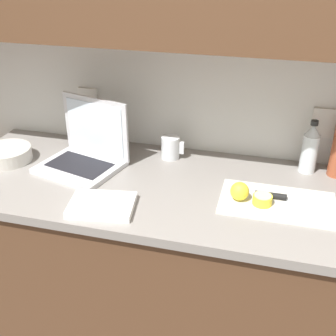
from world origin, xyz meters
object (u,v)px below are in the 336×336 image
(lemon_whole_beside, at_px, (240,191))
(measuring_cup, at_px, (171,148))
(bowl_white, at_px, (7,154))
(lemon_half_cut, at_px, (262,200))
(bottle_water_clear, at_px, (310,149))
(laptop, at_px, (86,151))
(cutting_board, at_px, (277,203))
(knife, at_px, (282,197))

(lemon_whole_beside, relative_size, measuring_cup, 0.68)
(bowl_white, bearing_deg, lemon_half_cut, -4.36)
(lemon_whole_beside, distance_m, bottle_water_clear, 0.38)
(laptop, xyz_separation_m, lemon_whole_beside, (0.63, -0.12, -0.02))
(laptop, bearing_deg, bottle_water_clear, 25.73)
(lemon_half_cut, xyz_separation_m, measuring_cup, (-0.40, 0.27, 0.02))
(cutting_board, distance_m, measuring_cup, 0.51)
(cutting_board, height_order, knife, knife)
(laptop, bearing_deg, lemon_half_cut, 4.53)
(measuring_cup, distance_m, bowl_white, 0.68)
(bottle_water_clear, relative_size, measuring_cup, 2.25)
(lemon_half_cut, distance_m, measuring_cup, 0.48)
(lemon_whole_beside, distance_m, bowl_white, 0.97)
(lemon_whole_beside, xyz_separation_m, bowl_white, (-0.97, 0.07, -0.01))
(measuring_cup, bearing_deg, cutting_board, -29.05)
(bowl_white, bearing_deg, lemon_whole_beside, -4.11)
(lemon_whole_beside, distance_m, measuring_cup, 0.41)
(laptop, distance_m, bottle_water_clear, 0.88)
(cutting_board, xyz_separation_m, lemon_half_cut, (-0.05, -0.03, 0.02))
(knife, xyz_separation_m, bowl_white, (-1.11, 0.03, 0.01))
(cutting_board, xyz_separation_m, lemon_whole_beside, (-0.13, -0.02, 0.04))
(lemon_whole_beside, height_order, bowl_white, lemon_whole_beside)
(knife, distance_m, lemon_half_cut, 0.08)
(knife, relative_size, bottle_water_clear, 1.33)
(lemon_whole_beside, xyz_separation_m, bottle_water_clear, (0.24, 0.29, 0.06))
(bowl_white, bearing_deg, bottle_water_clear, 10.20)
(cutting_board, relative_size, lemon_whole_beside, 6.04)
(knife, xyz_separation_m, bottle_water_clear, (0.09, 0.25, 0.08))
(laptop, bearing_deg, bowl_white, -156.58)
(knife, bearing_deg, laptop, 173.74)
(knife, bearing_deg, measuring_cup, 153.54)
(lemon_whole_beside, bearing_deg, knife, 13.56)
(lemon_half_cut, height_order, lemon_whole_beside, lemon_whole_beside)
(laptop, xyz_separation_m, measuring_cup, (0.32, 0.14, -0.02))
(lemon_whole_beside, relative_size, bottle_water_clear, 0.30)
(lemon_half_cut, distance_m, bottle_water_clear, 0.34)
(laptop, xyz_separation_m, lemon_half_cut, (0.71, -0.13, -0.04))
(laptop, bearing_deg, measuring_cup, 39.46)
(bowl_white, bearing_deg, knife, -1.77)
(measuring_cup, relative_size, bowl_white, 0.49)
(laptop, height_order, cutting_board, laptop)
(laptop, distance_m, knife, 0.78)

